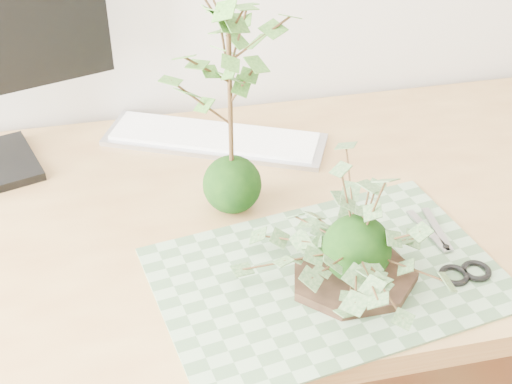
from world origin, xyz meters
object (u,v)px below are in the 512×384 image
(keyboard, at_px, (215,138))
(ivy_kokedama, at_px, (360,223))
(desk, at_px, (260,249))
(maple_kokedama, at_px, (229,51))

(keyboard, bearing_deg, ivy_kokedama, -48.46)
(desk, xyz_separation_m, keyboard, (-0.04, 0.22, 0.10))
(maple_kokedama, bearing_deg, keyboard, 88.27)
(desk, bearing_deg, maple_kokedama, 166.73)
(desk, xyz_separation_m, ivy_kokedama, (0.09, -0.21, 0.20))
(desk, relative_size, ivy_kokedama, 4.76)
(desk, distance_m, keyboard, 0.25)
(ivy_kokedama, distance_m, keyboard, 0.46)
(keyboard, bearing_deg, desk, -55.59)
(ivy_kokedama, height_order, maple_kokedama, maple_kokedama)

